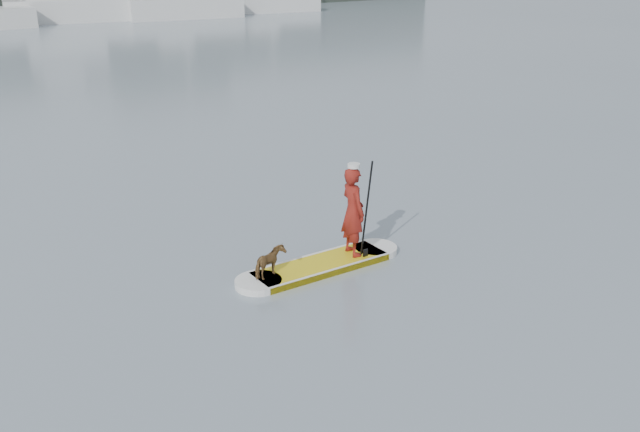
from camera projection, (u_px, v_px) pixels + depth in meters
ground at (427, 299)px, 11.54m from camera, size 140.00×140.00×0.00m
paddleboard at (320, 265)px, 12.62m from camera, size 3.30×0.81×0.12m
paddler at (353, 211)px, 12.67m from camera, size 0.46×0.64×1.63m
white_cap at (354, 166)px, 12.36m from camera, size 0.22×0.22×0.07m
dog at (270, 263)px, 11.97m from camera, size 0.68×0.49×0.52m
paddle at (366, 221)px, 12.59m from camera, size 0.10×0.30×2.00m
sailboat_e at (183, 6)px, 53.27m from camera, size 8.80×3.92×12.33m
sailboat_f at (271, 2)px, 58.06m from camera, size 8.03×3.59×11.61m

